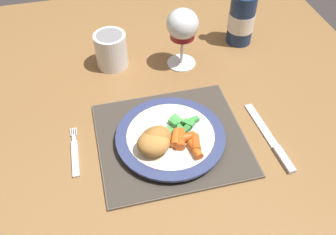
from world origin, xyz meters
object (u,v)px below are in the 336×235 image
at_px(dining_table, 161,108).
at_px(dinner_plate, 170,137).
at_px(wine_glass, 182,27).
at_px(bottle, 242,14).
at_px(drinking_cup, 111,50).
at_px(fork, 75,155).
at_px(table_knife, 273,142).

xyz_separation_m(dining_table, dinner_plate, (-0.02, -0.20, 0.11)).
bearing_deg(wine_glass, bottle, 18.58).
bearing_deg(bottle, dinner_plate, -131.05).
bearing_deg(bottle, wine_glass, -161.42).
bearing_deg(bottle, drinking_cup, -176.49).
height_order(dinner_plate, fork, dinner_plate).
bearing_deg(bottle, dining_table, -154.60).
bearing_deg(dinner_plate, table_knife, -14.30).
bearing_deg(dinner_plate, bottle, 48.95).
distance_m(table_knife, bottle, 0.39).
relative_size(wine_glass, drinking_cup, 1.75).
height_order(dining_table, table_knife, table_knife).
distance_m(wine_glass, bottle, 0.20).
bearing_deg(fork, table_knife, -9.18).
bearing_deg(fork, dinner_plate, -3.62).
xyz_separation_m(dining_table, bottle, (0.26, 0.12, 0.18)).
height_order(bottle, drinking_cup, bottle).
relative_size(dinner_plate, drinking_cup, 2.55).
distance_m(dining_table, dinner_plate, 0.23).
bearing_deg(wine_glass, fork, -140.32).
bearing_deg(wine_glass, drinking_cup, 167.30).
bearing_deg(drinking_cup, fork, -112.66).
height_order(dinner_plate, table_knife, dinner_plate).
distance_m(dining_table, bottle, 0.34).
bearing_deg(table_knife, dinner_plate, 165.70).
xyz_separation_m(dining_table, fork, (-0.23, -0.19, 0.10)).
distance_m(dinner_plate, wine_glass, 0.29).
xyz_separation_m(fork, drinking_cup, (0.12, 0.29, 0.05)).
relative_size(dinner_plate, wine_glass, 1.46).
xyz_separation_m(dinner_plate, bottle, (0.28, 0.32, 0.07)).
bearing_deg(drinking_cup, dinner_plate, -74.56).
distance_m(dining_table, fork, 0.31).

